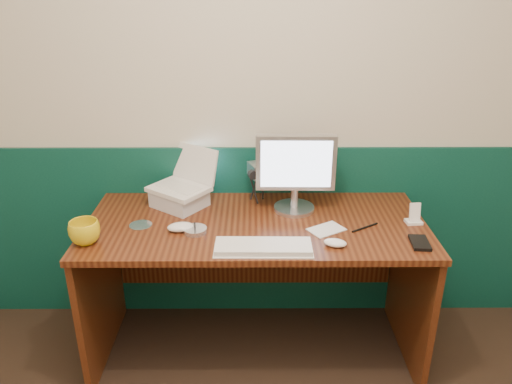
{
  "coord_description": "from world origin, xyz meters",
  "views": [
    {
      "loc": [
        -0.07,
        -0.72,
        1.81
      ],
      "look_at": [
        -0.06,
        1.23,
        0.97
      ],
      "focal_mm": 35.0,
      "sensor_mm": 36.0,
      "label": 1
    }
  ],
  "objects_px": {
    "mug": "(85,232)",
    "camcorder": "(257,183)",
    "keyboard": "(263,248)",
    "laptop": "(177,170)",
    "desk": "(256,289)",
    "monitor": "(295,174)"
  },
  "relations": [
    {
      "from": "camcorder",
      "to": "monitor",
      "type": "bearing_deg",
      "value": -52.5
    },
    {
      "from": "desk",
      "to": "monitor",
      "type": "height_order",
      "value": "monitor"
    },
    {
      "from": "desk",
      "to": "laptop",
      "type": "bearing_deg",
      "value": 154.29
    },
    {
      "from": "desk",
      "to": "monitor",
      "type": "xyz_separation_m",
      "value": [
        0.19,
        0.14,
        0.56
      ]
    },
    {
      "from": "mug",
      "to": "camcorder",
      "type": "relative_size",
      "value": 0.66
    },
    {
      "from": "keyboard",
      "to": "camcorder",
      "type": "xyz_separation_m",
      "value": [
        -0.02,
        0.51,
        0.09
      ]
    },
    {
      "from": "keyboard",
      "to": "mug",
      "type": "xyz_separation_m",
      "value": [
        -0.77,
        0.07,
        0.04
      ]
    },
    {
      "from": "camcorder",
      "to": "laptop",
      "type": "bearing_deg",
      "value": 168.06
    },
    {
      "from": "laptop",
      "to": "keyboard",
      "type": "xyz_separation_m",
      "value": [
        0.41,
        -0.45,
        -0.18
      ]
    },
    {
      "from": "keyboard",
      "to": "camcorder",
      "type": "relative_size",
      "value": 2.03
    },
    {
      "from": "keyboard",
      "to": "mug",
      "type": "relative_size",
      "value": 3.07
    },
    {
      "from": "laptop",
      "to": "mug",
      "type": "relative_size",
      "value": 2.05
    },
    {
      "from": "mug",
      "to": "camcorder",
      "type": "height_order",
      "value": "camcorder"
    },
    {
      "from": "keyboard",
      "to": "mug",
      "type": "bearing_deg",
      "value": 175.81
    },
    {
      "from": "monitor",
      "to": "keyboard",
      "type": "bearing_deg",
      "value": -111.08
    },
    {
      "from": "laptop",
      "to": "keyboard",
      "type": "relative_size",
      "value": 0.67
    },
    {
      "from": "keyboard",
      "to": "mug",
      "type": "height_order",
      "value": "mug"
    },
    {
      "from": "camcorder",
      "to": "mug",
      "type": "bearing_deg",
      "value": -170.44
    },
    {
      "from": "laptop",
      "to": "monitor",
      "type": "xyz_separation_m",
      "value": [
        0.57,
        -0.05,
        -0.01
      ]
    },
    {
      "from": "monitor",
      "to": "desk",
      "type": "bearing_deg",
      "value": -143.37
    },
    {
      "from": "desk",
      "to": "camcorder",
      "type": "bearing_deg",
      "value": 88.16
    },
    {
      "from": "desk",
      "to": "camcorder",
      "type": "xyz_separation_m",
      "value": [
        0.01,
        0.25,
        0.48
      ]
    }
  ]
}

